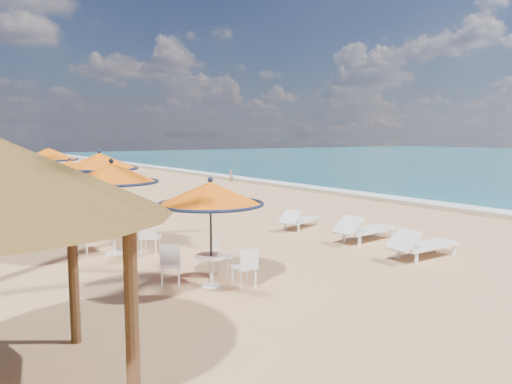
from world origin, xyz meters
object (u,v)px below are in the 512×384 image
station_1 (112,182)px  station_4 (48,161)px  lounger_near (421,244)px  station_0 (211,207)px  station_2 (99,168)px  lounger_mid (364,229)px  lounger_far (299,219)px  station_3 (69,173)px

station_1 → station_4: size_ratio=0.95×
station_4 → lounger_near: size_ratio=1.22×
station_0 → station_2: 7.54m
lounger_near → lounger_mid: (0.30, 2.19, 0.01)m
lounger_mid → lounger_far: 2.54m
lounger_far → lounger_near: bearing=-112.5°
lounger_far → station_2: bearing=121.8°
lounger_near → lounger_far: (0.00, 4.71, -0.05)m
station_4 → station_2: bearing=-89.4°
station_0 → station_2: bearing=89.1°
station_2 → station_4: size_ratio=1.00×
station_4 → station_0: bearing=-90.2°
station_2 → lounger_far: station_2 is taller
station_0 → station_3: station_0 is taller
station_3 → lounger_far: (5.22, -7.45, -1.26)m
station_1 → lounger_far: size_ratio=1.29×
station_1 → lounger_mid: size_ratio=1.10×
station_4 → lounger_near: (5.29, -15.26, -1.52)m
station_4 → lounger_far: 11.91m
lounger_far → station_3: bearing=102.5°
station_1 → station_3: station_1 is taller
lounger_near → lounger_far: 4.71m
station_0 → station_1: 3.83m
station_4 → lounger_near: 16.22m
station_4 → lounger_far: size_ratio=1.36×
station_2 → station_3: 3.72m
station_0 → lounger_near: size_ratio=1.05×
station_4 → lounger_far: bearing=-63.4°
station_2 → station_3: station_2 is taller
station_4 → station_1: bearing=-94.1°
lounger_near → lounger_mid: bearing=82.3°
station_1 → station_3: (0.83, 7.46, -0.29)m
station_2 → station_3: size_ratio=1.19×
lounger_mid → station_2: bearing=125.4°
station_0 → station_2: station_2 is taller
station_1 → lounger_mid: station_1 is taller
station_3 → lounger_mid: 11.47m
station_1 → station_2: 3.86m
station_0 → station_4: size_ratio=0.86×
lounger_near → lounger_mid: 2.21m
station_0 → lounger_far: 6.67m
station_1 → lounger_mid: bearing=-21.6°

